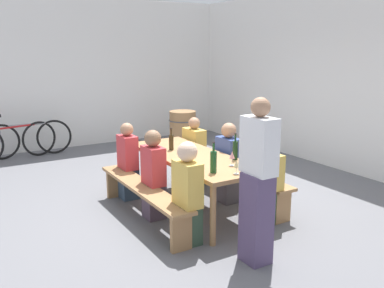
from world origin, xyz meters
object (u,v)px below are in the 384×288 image
(seated_guest_far_2, at_px, (267,182))
(seated_guest_far_0, at_px, (194,153))
(seated_guest_far_1, at_px, (228,165))
(standing_host, at_px, (258,185))
(wine_bottle_0, at_px, (213,161))
(parked_bicycle_0, at_px, (28,138))
(wine_glass_0, at_px, (232,156))
(bench_near, at_px, (143,193))
(seated_guest_near_1, at_px, (154,176))
(wine_bottle_2, at_px, (171,142))
(wine_barrel, at_px, (183,129))
(wine_bottle_1, at_px, (235,150))
(tasting_table, at_px, (192,160))
(wine_glass_1, at_px, (236,164))
(seated_guest_near_2, at_px, (187,195))
(parked_bicycle_1, at_px, (12,142))
(bench_far, at_px, (235,175))
(seated_guest_near_0, at_px, (128,163))

(seated_guest_far_2, bearing_deg, seated_guest_far_0, -90.00)
(seated_guest_far_1, xyz_separation_m, standing_host, (1.53, -0.76, 0.27))
(wine_bottle_0, height_order, parked_bicycle_0, wine_bottle_0)
(seated_guest_far_2, bearing_deg, wine_bottle_0, -3.06)
(wine_glass_0, height_order, seated_guest_far_0, seated_guest_far_0)
(wine_glass_0, distance_m, standing_host, 0.93)
(bench_near, bearing_deg, seated_guest_near_1, 85.83)
(wine_bottle_2, height_order, wine_barrel, wine_bottle_2)
(bench_near, height_order, wine_bottle_2, wine_bottle_2)
(bench_near, relative_size, wine_bottle_1, 6.28)
(seated_guest_near_1, height_order, wine_barrel, seated_guest_near_1)
(bench_near, relative_size, parked_bicycle_0, 1.25)
(tasting_table, xyz_separation_m, wine_bottle_1, (0.48, 0.35, 0.20))
(wine_glass_1, relative_size, seated_guest_near_2, 0.14)
(wine_glass_0, xyz_separation_m, parked_bicycle_1, (-4.61, -1.82, -0.51))
(tasting_table, distance_m, bench_far, 0.79)
(bench_far, relative_size, seated_guest_far_0, 1.98)
(wine_bottle_0, height_order, standing_host, standing_host)
(wine_bottle_0, xyz_separation_m, wine_bottle_2, (-1.20, 0.10, -0.02))
(parked_bicycle_1, bearing_deg, standing_host, -88.24)
(wine_bottle_0, distance_m, wine_glass_0, 0.37)
(seated_guest_near_1, height_order, seated_guest_far_0, seated_guest_near_1)
(wine_barrel, xyz_separation_m, parked_bicycle_1, (-0.72, -3.37, -0.03))
(seated_guest_near_0, bearing_deg, wine_glass_1, -72.79)
(bench_far, distance_m, wine_bottle_0, 1.33)
(wine_bottle_2, xyz_separation_m, wine_glass_1, (1.38, 0.08, -0.00))
(wine_bottle_2, bearing_deg, bench_near, -57.78)
(seated_guest_far_2, bearing_deg, tasting_table, -55.85)
(wine_bottle_1, xyz_separation_m, wine_bottle_2, (-0.87, -0.45, -0.01))
(wine_bottle_0, relative_size, seated_guest_far_2, 0.32)
(wine_bottle_0, distance_m, wine_bottle_1, 0.64)
(seated_guest_near_2, xyz_separation_m, standing_host, (0.70, 0.39, 0.25))
(wine_glass_1, distance_m, parked_bicycle_0, 5.26)
(wine_barrel, bearing_deg, tasting_table, -27.87)
(seated_guest_far_0, bearing_deg, bench_far, 99.64)
(wine_bottle_2, distance_m, seated_guest_far_1, 0.85)
(standing_host, bearing_deg, wine_glass_1, -16.81)
(bench_near, distance_m, seated_guest_near_0, 0.85)
(seated_guest_far_2, xyz_separation_m, parked_bicycle_1, (-4.76, -2.25, -0.14))
(seated_guest_near_2, relative_size, seated_guest_far_1, 1.02)
(wine_barrel, xyz_separation_m, parked_bicycle_0, (-0.88, -3.06, -0.03))
(wine_bottle_0, distance_m, wine_barrel, 4.45)
(wine_bottle_0, distance_m, parked_bicycle_0, 5.05)
(bench_near, height_order, parked_bicycle_0, parked_bicycle_0)
(bench_near, xyz_separation_m, bench_far, (0.00, 1.44, 0.00))
(wine_glass_0, bearing_deg, seated_guest_far_0, 164.80)
(seated_guest_far_1, bearing_deg, wine_glass_1, 58.46)
(parked_bicycle_1, bearing_deg, wine_bottle_1, -78.74)
(tasting_table, xyz_separation_m, bench_near, (0.00, -0.72, -0.32))
(parked_bicycle_0, bearing_deg, wine_bottle_0, -74.19)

